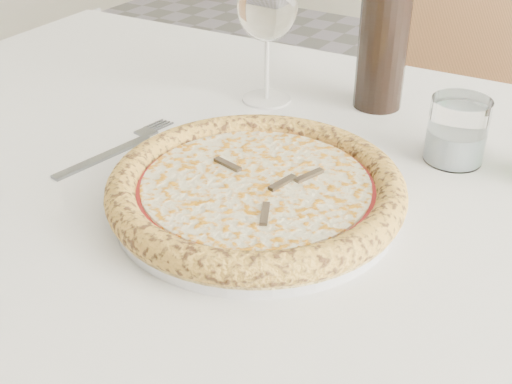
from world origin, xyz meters
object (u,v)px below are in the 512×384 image
(tumbler, at_px, (456,135))
(plate, at_px, (256,200))
(wine_glass, at_px, (267,9))
(wine_bottle, at_px, (385,24))
(chair_far, at_px, (478,111))
(dining_table, at_px, (296,228))
(pizza, at_px, (256,187))

(tumbler, bearing_deg, plate, -123.91)
(wine_glass, height_order, wine_bottle, wine_bottle)
(plate, bearing_deg, tumbler, 56.09)
(chair_far, xyz_separation_m, tumbler, (0.12, -0.69, 0.26))
(chair_far, relative_size, wine_bottle, 3.15)
(tumbler, bearing_deg, wine_bottle, 144.07)
(plate, height_order, tumbler, tumbler)
(dining_table, xyz_separation_m, wine_bottle, (0.00, 0.24, 0.21))
(pizza, height_order, wine_glass, wine_glass)
(chair_far, bearing_deg, wine_bottle, -93.37)
(plate, distance_m, pizza, 0.02)
(dining_table, relative_size, wine_bottle, 5.09)
(chair_far, distance_m, wine_glass, 0.77)
(pizza, relative_size, wine_bottle, 1.14)
(dining_table, distance_m, plate, 0.14)
(pizza, distance_m, tumbler, 0.28)
(wine_bottle, bearing_deg, pizza, -90.62)
(wine_bottle, bearing_deg, chair_far, 86.63)
(plate, bearing_deg, wine_glass, 118.99)
(plate, distance_m, wine_glass, 0.33)
(chair_far, relative_size, wine_glass, 4.74)
(dining_table, height_order, plate, plate)
(chair_far, height_order, wine_glass, wine_glass)
(plate, distance_m, wine_bottle, 0.36)
(wine_glass, relative_size, tumbler, 2.34)
(wine_glass, bearing_deg, dining_table, -48.56)
(chair_far, height_order, wine_bottle, wine_bottle)
(chair_far, distance_m, pizza, 0.96)
(chair_far, bearing_deg, dining_table, -92.64)
(pizza, xyz_separation_m, wine_bottle, (0.00, 0.34, 0.10))
(plate, height_order, wine_bottle, wine_bottle)
(dining_table, height_order, tumbler, tumbler)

